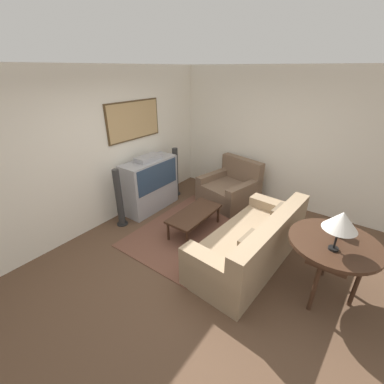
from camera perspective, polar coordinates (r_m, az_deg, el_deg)
The scene contains 13 objects.
ground_plane at distance 3.99m, azimuth 1.76°, elevation -15.54°, with size 12.00×12.00×0.00m, color brown.
wall_back at distance 4.72m, azimuth -19.94°, elevation 8.61°, with size 12.00×0.10×2.70m.
wall_right at distance 5.53m, azimuth 17.97°, elevation 11.21°, with size 0.06×12.00×2.70m.
area_rug at distance 4.67m, azimuth -0.28°, elevation -8.38°, with size 2.28×1.55×0.01m.
tv at distance 5.21m, azimuth -9.24°, elevation 1.73°, with size 1.17×0.46×1.13m.
couch at distance 3.94m, azimuth 13.14°, elevation -11.25°, with size 2.12×1.04×0.84m.
armchair at distance 5.54m, azimuth 8.41°, elevation 0.53°, with size 1.18×1.19×0.91m.
coffee_table at distance 4.47m, azimuth 0.57°, elevation -5.05°, with size 1.06×0.49×0.38m.
console_table at distance 3.51m, azimuth 29.01°, elevation -10.56°, with size 1.03×1.03×0.81m.
table_lamp at distance 3.14m, azimuth 30.29°, elevation -5.60°, with size 0.36×0.36×0.48m.
mantel_clock at distance 3.59m, azimuth 30.11°, elevation -7.02°, with size 0.13×0.10×0.17m.
speaker_tower_left at distance 4.76m, azimuth -15.87°, elevation -1.64°, with size 0.20×0.20×1.09m.
speaker_tower_right at distance 5.75m, azimuth -3.69°, elevation 4.20°, with size 0.20×0.20×1.09m.
Camera 1 is at (-2.48, -1.67, 2.64)m, focal length 24.00 mm.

